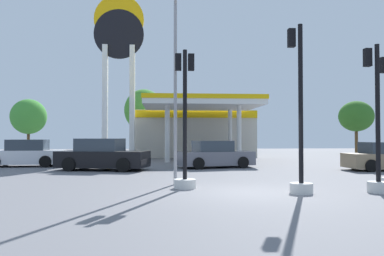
{
  "coord_description": "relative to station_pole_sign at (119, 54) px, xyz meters",
  "views": [
    {
      "loc": [
        -2.62,
        -11.77,
        1.71
      ],
      "look_at": [
        -0.8,
        12.62,
        2.3
      ],
      "focal_mm": 35.88,
      "sensor_mm": 36.0,
      "label": 1
    }
  ],
  "objects": [
    {
      "name": "station_pole_sign",
      "position": [
        0.0,
        0.0,
        0.0
      ],
      "size": [
        3.9,
        0.56,
        12.95
      ],
      "color": "white",
      "rests_on": "ground"
    },
    {
      "name": "ground_plane",
      "position": [
        6.13,
        -18.54,
        -8.23
      ],
      "size": [
        90.0,
        90.0,
        0.0
      ],
      "primitive_type": "plane",
      "color": "slate",
      "rests_on": "ground"
    },
    {
      "name": "tree_2",
      "position": [
        10.86,
        9.64,
        -3.63
      ],
      "size": [
        3.15,
        3.15,
        6.21
      ],
      "color": "brown",
      "rests_on": "ground"
    },
    {
      "name": "tree_1",
      "position": [
        1.49,
        9.32,
        -3.76
      ],
      "size": [
        4.0,
        4.0,
        6.65
      ],
      "color": "brown",
      "rests_on": "ground"
    },
    {
      "name": "car_1",
      "position": [
        -4.55,
        -7.22,
        -7.52
      ],
      "size": [
        4.51,
        2.24,
        1.57
      ],
      "color": "black",
      "rests_on": "ground"
    },
    {
      "name": "car_2",
      "position": [
        6.39,
        -8.89,
        -7.55
      ],
      "size": [
        4.51,
        2.74,
        1.51
      ],
      "color": "black",
      "rests_on": "ground"
    },
    {
      "name": "tree_0",
      "position": [
        -9.75,
        8.46,
        -4.5
      ],
      "size": [
        3.43,
        3.43,
        5.46
      ],
      "color": "brown",
      "rests_on": "ground"
    },
    {
      "name": "tree_3",
      "position": [
        22.98,
        7.09,
        -4.42
      ],
      "size": [
        3.43,
        3.43,
        5.37
      ],
      "color": "brown",
      "rests_on": "ground"
    },
    {
      "name": "traffic_signal_0",
      "position": [
        10.12,
        -18.87,
        -6.83
      ],
      "size": [
        0.67,
        0.69,
        4.61
      ],
      "color": "silver",
      "rests_on": "ground"
    },
    {
      "name": "traffic_signal_2",
      "position": [
        4.23,
        -17.45,
        -6.59
      ],
      "size": [
        0.74,
        0.74,
        4.65
      ],
      "color": "silver",
      "rests_on": "ground"
    },
    {
      "name": "traffic_signal_3",
      "position": [
        7.66,
        -18.91,
        -6.64
      ],
      "size": [
        0.69,
        0.7,
        5.17
      ],
      "color": "silver",
      "rests_on": "ground"
    },
    {
      "name": "gas_station",
      "position": [
        6.24,
        2.84,
        -5.94
      ],
      "size": [
        10.1,
        12.29,
        4.53
      ],
      "color": "beige",
      "rests_on": "ground"
    },
    {
      "name": "corner_streetlamp",
      "position": [
        3.94,
        -16.6,
        -4.18
      ],
      "size": [
        0.24,
        1.48,
        6.72
      ],
      "color": "gray",
      "rests_on": "ground"
    },
    {
      "name": "car_3",
      "position": [
        0.36,
        -10.1,
        -7.49
      ],
      "size": [
        4.9,
        2.91,
        1.64
      ],
      "color": "black",
      "rests_on": "ground"
    }
  ]
}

